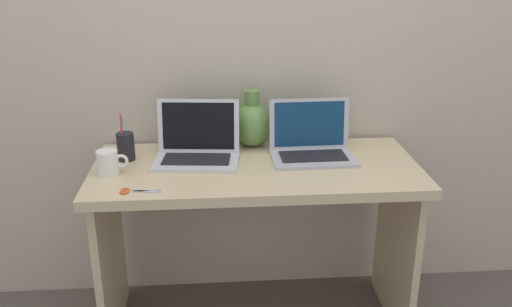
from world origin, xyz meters
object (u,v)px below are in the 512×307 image
object	(u,v)px
laptop_right	(311,142)
coffee_mug	(108,162)
green_vase	(252,123)
laptop_left	(197,144)
pen_cup	(126,146)
scissors	(133,191)

from	to	relation	value
laptop_right	coffee_mug	distance (m)	0.82
laptop_right	green_vase	bearing A→B (deg)	148.89
laptop_right	laptop_left	bearing A→B (deg)	-179.90
laptop_right	green_vase	world-z (taller)	green_vase
laptop_left	green_vase	size ratio (longest dim) A/B	1.44
laptop_right	coffee_mug	world-z (taller)	laptop_right
pen_cup	laptop_right	bearing A→B (deg)	-0.89
laptop_left	green_vase	xyz separation A→B (m)	(0.23, 0.14, 0.04)
laptop_left	green_vase	world-z (taller)	green_vase
green_vase	coffee_mug	bearing A→B (deg)	-154.10
green_vase	coffee_mug	distance (m)	0.64
laptop_left	scissors	size ratio (longest dim) A/B	2.43
laptop_right	pen_cup	bearing A→B (deg)	179.11
pen_cup	green_vase	bearing A→B (deg)	14.02
coffee_mug	scissors	xyz separation A→B (m)	(0.11, -0.18, -0.04)
laptop_left	coffee_mug	size ratio (longest dim) A/B	2.97
green_vase	coffee_mug	world-z (taller)	green_vase
green_vase	scissors	world-z (taller)	green_vase
scissors	coffee_mug	bearing A→B (deg)	122.43
laptop_right	scissors	xyz separation A→B (m)	(-0.70, -0.31, -0.06)
green_vase	pen_cup	bearing A→B (deg)	-165.98
laptop_right	coffee_mug	bearing A→B (deg)	-170.56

